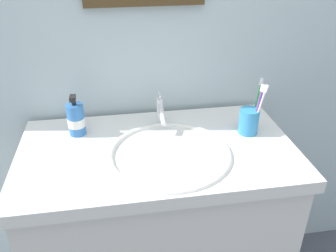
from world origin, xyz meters
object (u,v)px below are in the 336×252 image
Objects in this scene: toothbrush_cup at (249,121)px; toothbrush_white at (260,107)px; toothbrush_purple at (258,106)px; faucet at (161,111)px; toothbrush_blue at (258,107)px; soap_dispenser at (76,119)px; toothbrush_green at (257,101)px.

toothbrush_white reaches higher than toothbrush_cup.
toothbrush_purple is (-0.00, 0.01, -0.00)m from toothbrush_white.
toothbrush_blue is at bearing -20.60° from faucet.
soap_dispenser is (-0.62, 0.11, -0.06)m from toothbrush_purple.
toothbrush_green reaches higher than toothbrush_purple.
toothbrush_blue is at bearing -103.93° from toothbrush_green.
soap_dispenser is (-0.30, -0.01, -0.00)m from faucet.
toothbrush_green is 0.04m from toothbrush_purple.
toothbrush_purple reaches higher than toothbrush_blue.
faucet is 1.49× the size of toothbrush_cup.
toothbrush_cup is 0.60× the size of soap_dispenser.
toothbrush_purple is at bearing -10.02° from soap_dispenser.
toothbrush_cup is at bearing -144.17° from toothbrush_green.
toothbrush_cup is at bearing 134.52° from toothbrush_purple.
toothbrush_cup is 0.08m from toothbrush_white.
toothbrush_white is at bearing -47.73° from toothbrush_cup.
toothbrush_green is (0.33, -0.08, 0.05)m from faucet.
faucet is 0.90× the size of soap_dispenser.
toothbrush_purple reaches higher than soap_dispenser.
soap_dispenser is at bearing 173.76° from toothbrush_green.
toothbrush_green is 0.64m from soap_dispenser.
soap_dispenser is (-0.64, 0.07, -0.06)m from toothbrush_green.
faucet is 0.72× the size of toothbrush_white.
toothbrush_green is (0.03, 0.02, 0.07)m from toothbrush_cup.
soap_dispenser is at bearing 169.46° from toothbrush_white.
toothbrush_blue is (-0.00, 0.01, -0.00)m from toothbrush_white.
faucet is 0.32m from toothbrush_cup.
faucet is at bearing 166.25° from toothbrush_green.
faucet is 0.73× the size of toothbrush_purple.
toothbrush_white is at bearing -99.36° from toothbrush_green.
toothbrush_white is 1.26× the size of soap_dispenser.
toothbrush_blue is at bearing 16.29° from toothbrush_purple.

